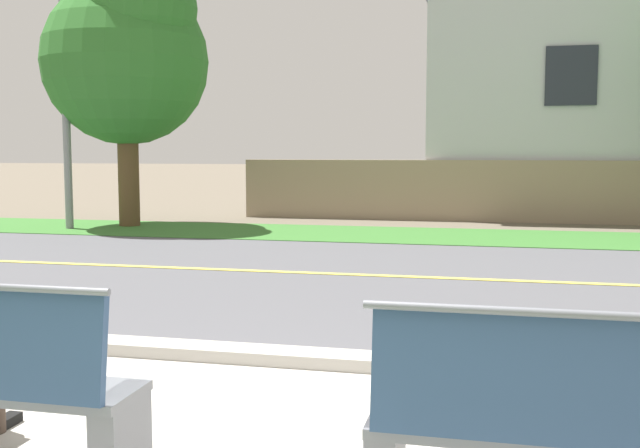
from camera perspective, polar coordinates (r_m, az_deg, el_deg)
The scene contains 9 objects.
ground_plane at distance 11.24m, azimuth 7.23°, elevation -2.76°, with size 140.00×140.00×0.00m, color #665B4C.
curb_edge at distance 5.75m, azimuth 1.39°, elevation -10.33°, with size 44.00×0.30×0.11m, color #ADA89E.
street_asphalt at distance 9.77m, azimuth 6.33°, elevation -4.01°, with size 52.00×8.00×0.01m, color #515156.
road_centre_line at distance 9.77m, azimuth 6.33°, elevation -3.98°, with size 48.00×0.14×0.01m, color #E0CC4C.
far_verge_grass at distance 14.43m, azimuth 8.54°, elevation -0.89°, with size 48.00×2.80×0.02m, color #38702D.
bench_right at distance 3.45m, azimuth 19.28°, elevation -14.75°, with size 1.82×0.48×1.01m.
streetlamp at distance 16.63m, azimuth -18.48°, elevation 12.68°, with size 0.24×2.10×6.51m.
shade_tree_far_left at distance 16.57m, azimuth -14.32°, elevation 12.72°, with size 3.48×3.48×5.74m.
garden_wall at distance 17.57m, azimuth 15.08°, elevation 2.41°, with size 13.00×0.36×1.40m, color gray.
Camera 1 is at (1.12, -3.07, 1.64)m, focal length 42.15 mm.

